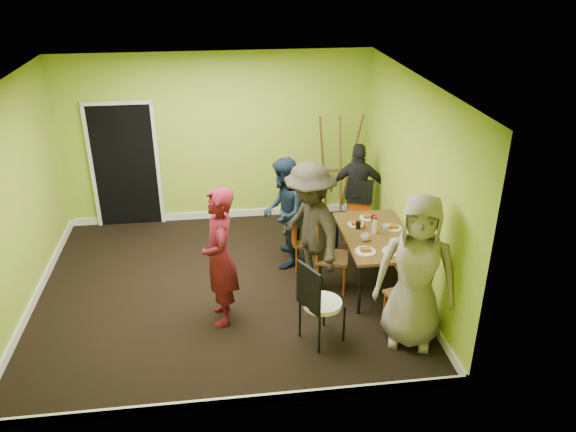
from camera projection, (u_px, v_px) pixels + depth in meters
name	position (u px, v px, depth m)	size (l,w,h in m)	color
ground	(226.00, 287.00, 7.69)	(5.00, 5.00, 0.00)	black
room_walls	(220.00, 221.00, 7.30)	(5.04, 4.54, 2.82)	#9DBE31
dining_table	(377.00, 238.00, 7.51)	(0.90, 1.50, 0.75)	black
chair_left_far	(299.00, 237.00, 8.02)	(0.40, 0.40, 0.85)	#C74E12
chair_left_near	(326.00, 251.00, 7.46)	(0.52, 0.51, 1.01)	#C74E12
chair_back_end	(360.00, 198.00, 8.78)	(0.52, 0.56, 0.95)	#C74E12
chair_front_end	(409.00, 293.00, 6.61)	(0.48, 0.48, 0.95)	#C74E12
chair_bentwood	(317.00, 300.00, 6.40)	(0.56, 0.55, 1.05)	black
easel	(338.00, 168.00, 9.30)	(0.74, 0.69, 1.84)	brown
plate_near_left	(356.00, 224.00, 7.75)	(0.23, 0.23, 0.01)	white
plate_near_right	(365.00, 251.00, 7.06)	(0.26, 0.26, 0.01)	white
plate_far_back	(368.00, 218.00, 7.94)	(0.24, 0.24, 0.01)	white
plate_far_front	(393.00, 251.00, 7.06)	(0.26, 0.26, 0.01)	white
plate_wall_back	(393.00, 228.00, 7.65)	(0.25, 0.25, 0.01)	white
plate_wall_front	(399.00, 242.00, 7.28)	(0.22, 0.22, 0.01)	white
thermos	(375.00, 226.00, 7.48)	(0.07, 0.07, 0.21)	white
blue_bottle	(407.00, 241.00, 7.12)	(0.08, 0.08, 0.19)	blue
orange_bottle	(364.00, 226.00, 7.62)	(0.03, 0.03, 0.07)	#C74E12
glass_mid	(358.00, 225.00, 7.63)	(0.07, 0.07, 0.10)	black
glass_back	(373.00, 218.00, 7.83)	(0.07, 0.07, 0.09)	black
glass_front	(402.00, 247.00, 7.07)	(0.06, 0.06, 0.09)	black
cup_a	(365.00, 237.00, 7.32)	(0.12, 0.12, 0.09)	white
cup_b	(386.00, 228.00, 7.57)	(0.09, 0.09, 0.09)	white
person_standing	(220.00, 257.00, 6.67)	(0.64, 0.42, 1.76)	#5B0F1C
person_left_far	(284.00, 213.00, 7.96)	(0.78, 0.61, 1.61)	#132130
person_left_near	(310.00, 229.00, 7.27)	(1.17, 0.67, 1.82)	black
person_back_end	(358.00, 189.00, 8.88)	(0.88, 0.37, 1.50)	black
person_front_end	(416.00, 272.00, 6.27)	(0.91, 0.59, 1.86)	gray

